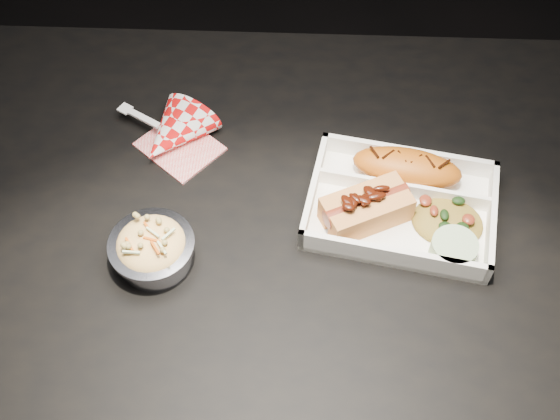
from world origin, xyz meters
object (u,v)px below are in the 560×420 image
object	(u,v)px
dining_table	(288,263)
foil_coleslaw_cup	(152,247)
food_tray	(400,207)
fried_pastry	(407,167)
napkin_fork	(173,135)
hotdog	(366,207)

from	to	relation	value
dining_table	foil_coleslaw_cup	size ratio (longest dim) A/B	10.78
food_tray	fried_pastry	world-z (taller)	fried_pastry
napkin_fork	fried_pastry	bearing A→B (deg)	20.51
fried_pastry	dining_table	bearing A→B (deg)	-151.42
napkin_fork	dining_table	bearing A→B (deg)	-9.59
napkin_fork	hotdog	bearing A→B (deg)	5.14
food_tray	fried_pastry	distance (m)	0.06
fried_pastry	food_tray	bearing A→B (deg)	-100.40
foil_coleslaw_cup	napkin_fork	distance (m)	0.21
napkin_fork	foil_coleslaw_cup	bearing A→B (deg)	-59.06
hotdog	dining_table	bearing A→B (deg)	162.89
fried_pastry	napkin_fork	bearing A→B (deg)	169.96
fried_pastry	napkin_fork	distance (m)	0.34
foil_coleslaw_cup	napkin_fork	world-z (taller)	napkin_fork
food_tray	fried_pastry	bearing A→B (deg)	90.00
dining_table	hotdog	distance (m)	0.16
dining_table	fried_pastry	bearing A→B (deg)	28.58
fried_pastry	foil_coleslaw_cup	size ratio (longest dim) A/B	1.37
food_tray	napkin_fork	bearing A→B (deg)	171.21
hotdog	food_tray	bearing A→B (deg)	-5.44
dining_table	napkin_fork	world-z (taller)	napkin_fork
foil_coleslaw_cup	dining_table	bearing A→B (deg)	18.07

